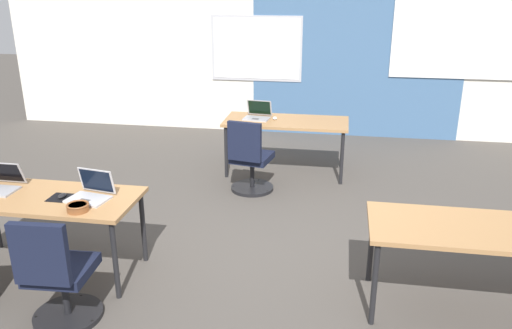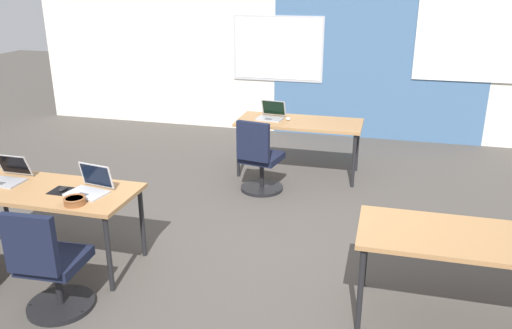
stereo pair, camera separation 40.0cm
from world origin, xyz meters
TOP-DOWN VIEW (x-y plane):
  - ground_plane at (0.00, 0.00)m, footprint 24.00×24.00m
  - back_wall_assembly at (0.04, 4.19)m, footprint 10.00×0.27m
  - desk_near_left at (-1.75, -0.60)m, footprint 1.60×0.70m
  - desk_near_right at (1.75, -0.60)m, footprint 1.60×0.70m
  - desk_far_center at (0.00, 2.20)m, footprint 1.60×0.70m
  - laptop_near_left_inner at (-1.33, -0.57)m, footprint 0.37×0.33m
  - mousepad_near_left_inner at (-1.57, -0.61)m, footprint 0.22×0.19m
  - mouse_near_left_inner at (-1.57, -0.61)m, footprint 0.06×0.10m
  - chair_near_left_inner at (-1.28, -1.28)m, footprint 0.52×0.55m
  - laptop_near_left_end at (-2.20, -0.53)m, footprint 0.33×0.32m
  - laptop_far_left at (-0.38, 2.24)m, footprint 0.36×0.34m
  - mouse_far_left at (-0.15, 2.22)m, footprint 0.07×0.11m
  - chair_far_left at (-0.35, 1.47)m, footprint 0.52×0.57m
  - snack_bowl at (-1.31, -0.83)m, footprint 0.18×0.18m

SIDE VIEW (x-z plane):
  - ground_plane at x=0.00m, z-range 0.00..0.00m
  - chair_near_left_inner at x=-1.28m, z-range -0.08..0.84m
  - chair_far_left at x=-0.35m, z-range -0.08..0.84m
  - desk_near_left at x=-1.75m, z-range 0.30..1.02m
  - desk_near_right at x=1.75m, z-range 0.30..1.02m
  - desk_far_center at x=0.00m, z-range 0.30..1.02m
  - mousepad_near_left_inner at x=-1.57m, z-range 0.72..0.72m
  - mouse_far_left at x=-0.15m, z-range 0.72..0.75m
  - mouse_near_left_inner at x=-1.57m, z-range 0.72..0.76m
  - snack_bowl at x=-1.31m, z-range 0.72..0.79m
  - laptop_near_left_end at x=-2.20m, z-range 0.66..0.88m
  - laptop_far_left at x=-0.38m, z-range 0.66..0.88m
  - laptop_near_left_inner at x=-1.33m, z-range 0.65..0.89m
  - back_wall_assembly at x=0.04m, z-range 0.01..2.81m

